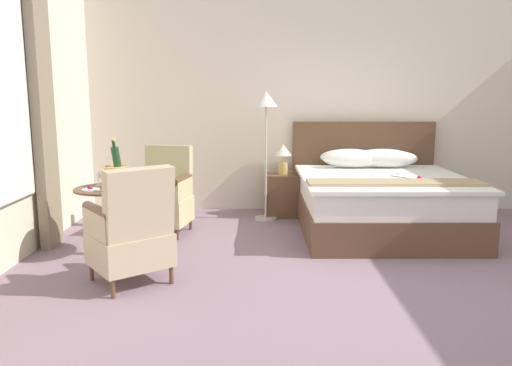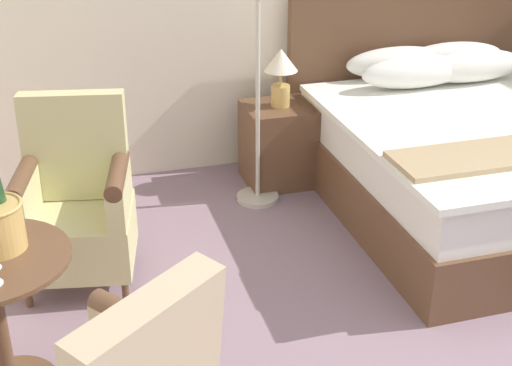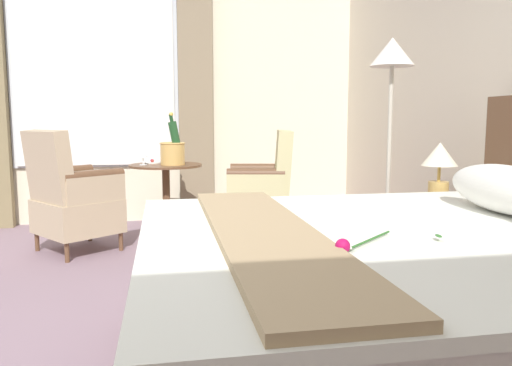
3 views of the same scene
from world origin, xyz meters
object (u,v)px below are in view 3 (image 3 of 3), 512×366
object	(u,v)px
side_table_round	(166,193)
champagne_bucket	(173,150)
floor_lamp_brass	(391,89)
wine_glass_near_edge	(143,155)
bedside_lamp	(439,163)
nightstand	(436,247)
armchair_facing_bed	(71,199)
wine_glass_near_bucket	(177,152)
armchair_by_window	(264,195)
snack_plate	(152,162)
bed	(420,298)

from	to	relation	value
side_table_round	champagne_bucket	world-z (taller)	champagne_bucket
side_table_round	floor_lamp_brass	bearing A→B (deg)	43.15
side_table_round	wine_glass_near_edge	distance (m)	0.41
floor_lamp_brass	bedside_lamp	bearing A→B (deg)	45.93
nightstand	wine_glass_near_edge	distance (m)	2.61
nightstand	bedside_lamp	bearing A→B (deg)	-180.00
bedside_lamp	armchair_facing_bed	bearing A→B (deg)	-119.27
side_table_round	champagne_bucket	bearing A→B (deg)	51.76
bedside_lamp	wine_glass_near_edge	world-z (taller)	bedside_lamp
nightstand	wine_glass_near_bucket	size ratio (longest dim) A/B	3.81
champagne_bucket	wine_glass_near_edge	size ratio (longest dim) A/B	3.79
side_table_round	armchair_by_window	bearing A→B (deg)	66.00
nightstand	side_table_round	distance (m)	2.45
wine_glass_near_edge	armchair_by_window	xyz separation A→B (m)	(0.34, 1.04, -0.34)
nightstand	snack_plate	xyz separation A→B (m)	(-1.91, -1.81, 0.41)
side_table_round	snack_plate	xyz separation A→B (m)	(-0.14, -0.12, 0.27)
champagne_bucket	wine_glass_near_edge	world-z (taller)	champagne_bucket
side_table_round	armchair_by_window	world-z (taller)	armchair_by_window
bedside_lamp	armchair_facing_bed	xyz separation A→B (m)	(-1.37, -2.45, -0.37)
champagne_bucket	snack_plate	bearing A→B (deg)	-134.73
wine_glass_near_edge	armchair_facing_bed	xyz separation A→B (m)	(0.36, -0.57, -0.32)
bedside_lamp	side_table_round	distance (m)	2.48
wine_glass_near_edge	bedside_lamp	bearing A→B (deg)	47.34
bedside_lamp	wine_glass_near_edge	bearing A→B (deg)	-132.66
bedside_lamp	armchair_by_window	distance (m)	1.67
champagne_bucket	wine_glass_near_bucket	size ratio (longest dim) A/B	3.25
bedside_lamp	champagne_bucket	xyz separation A→B (m)	(-1.72, -1.62, 0.00)
floor_lamp_brass	armchair_by_window	size ratio (longest dim) A/B	1.62
floor_lamp_brass	snack_plate	size ratio (longest dim) A/B	9.82
wine_glass_near_bucket	armchair_facing_bed	world-z (taller)	armchair_facing_bed
nightstand	armchair_facing_bed	world-z (taller)	armchair_facing_bed
floor_lamp_brass	wine_glass_near_edge	world-z (taller)	floor_lamp_brass
bed	wine_glass_near_edge	distance (m)	3.08
bedside_lamp	floor_lamp_brass	xyz separation A→B (m)	(-0.23, -0.23, 0.47)
bedside_lamp	side_table_round	world-z (taller)	bedside_lamp
bed	snack_plate	size ratio (longest dim) A/B	12.74
nightstand	side_table_round	xyz separation A→B (m)	(-1.77, -1.68, 0.14)
champagne_bucket	wine_glass_near_edge	bearing A→B (deg)	-93.31
floor_lamp_brass	side_table_round	bearing A→B (deg)	-136.85
armchair_by_window	wine_glass_near_bucket	bearing A→B (deg)	-124.61
wine_glass_near_bucket	armchair_by_window	world-z (taller)	armchair_by_window
champagne_bucket	armchair_by_window	size ratio (longest dim) A/B	0.48
bedside_lamp	armchair_by_window	size ratio (longest dim) A/B	0.39
side_table_round	wine_glass_near_edge	xyz separation A→B (m)	(0.04, -0.20, 0.35)
armchair_by_window	armchair_facing_bed	xyz separation A→B (m)	(0.02, -1.61, 0.02)
bedside_lamp	floor_lamp_brass	bearing A→B (deg)	-134.07
nightstand	wine_glass_near_bucket	xyz separation A→B (m)	(-1.90, -1.57, 0.51)
armchair_facing_bed	wine_glass_near_bucket	bearing A→B (deg)	121.01
wine_glass_near_bucket	snack_plate	distance (m)	0.25
armchair_by_window	floor_lamp_brass	bearing A→B (deg)	27.34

